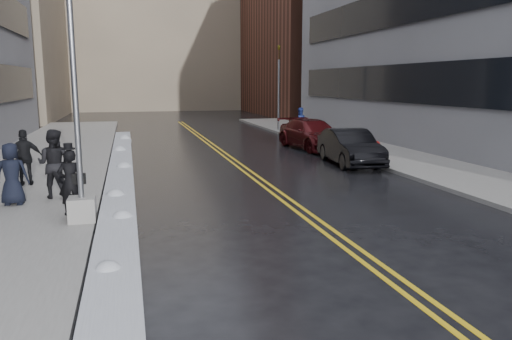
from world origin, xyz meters
TOP-DOWN VIEW (x-y plane):
  - ground at (0.00, 0.00)m, footprint 160.00×160.00m
  - sidewalk_west at (-5.75, 10.00)m, footprint 5.50×50.00m
  - sidewalk_east at (10.00, 10.00)m, footprint 4.00×50.00m
  - lane_line_left at (2.35, 10.00)m, footprint 0.12×50.00m
  - lane_line_right at (2.65, 10.00)m, footprint 0.12×50.00m
  - snow_ridge at (-2.45, 8.00)m, footprint 0.90×30.00m
  - building_far at (2.00, 60.00)m, footprint 36.00×16.00m
  - lamppost at (-3.30, 2.00)m, footprint 0.65×0.65m
  - fire_hydrant at (9.00, 10.00)m, footprint 0.26×0.26m
  - traffic_signal at (8.50, 24.00)m, footprint 0.16×0.20m
  - pedestrian_fedora at (-3.62, 2.73)m, footprint 0.70×0.54m
  - pedestrian_b at (-4.28, 4.88)m, footprint 1.19×1.04m
  - pedestrian_c at (-5.32, 4.24)m, footprint 0.90×0.63m
  - pedestrian_d at (-5.48, 7.10)m, footprint 1.14×0.57m
  - pedestrian_east at (8.30, 18.78)m, footprint 0.97×0.80m
  - car_black at (7.22, 9.08)m, footprint 2.03×4.82m
  - car_maroon at (7.50, 14.45)m, footprint 2.77×5.64m

SIDE VIEW (x-z plane):
  - ground at x=0.00m, z-range 0.00..0.00m
  - lane_line_left at x=2.35m, z-range 0.00..0.01m
  - lane_line_right at x=2.65m, z-range 0.00..0.01m
  - sidewalk_west at x=-5.75m, z-range 0.00..0.15m
  - sidewalk_east at x=10.00m, z-range 0.00..0.15m
  - snow_ridge at x=-2.45m, z-range 0.00..0.34m
  - fire_hydrant at x=9.00m, z-range 0.18..0.91m
  - car_black at x=7.22m, z-range 0.00..1.55m
  - car_maroon at x=7.50m, z-range 0.00..1.58m
  - pedestrian_fedora at x=-3.62m, z-range 0.15..1.87m
  - pedestrian_c at x=-5.32m, z-range 0.15..1.91m
  - pedestrian_east at x=8.30m, z-range 0.15..2.00m
  - pedestrian_d at x=-5.48m, z-range 0.15..2.02m
  - pedestrian_b at x=-4.28m, z-range 0.15..2.21m
  - lamppost at x=-3.30m, z-range -1.28..6.35m
  - traffic_signal at x=8.50m, z-range 0.40..6.40m
  - building_far at x=2.00m, z-range 0.00..22.00m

